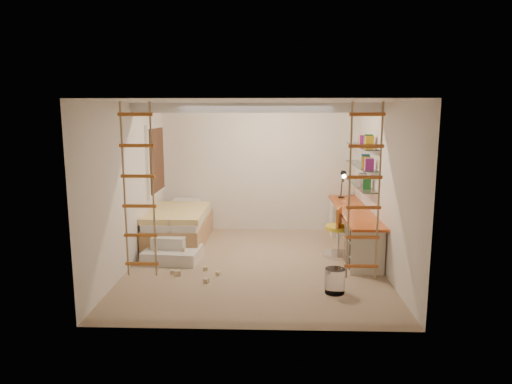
{
  "coord_description": "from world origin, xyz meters",
  "views": [
    {
      "loc": [
        0.24,
        -7.11,
        2.46
      ],
      "look_at": [
        0.0,
        0.3,
        1.15
      ],
      "focal_mm": 32.0,
      "sensor_mm": 36.0,
      "label": 1
    }
  ],
  "objects_px": {
    "desk": "(353,228)",
    "play_platform": "(172,251)",
    "swivel_chair": "(338,238)",
    "bed": "(180,226)"
  },
  "relations": [
    {
      "from": "desk",
      "to": "swivel_chair",
      "type": "relative_size",
      "value": 3.22
    },
    {
      "from": "swivel_chair",
      "to": "play_platform",
      "type": "relative_size",
      "value": 0.9
    },
    {
      "from": "desk",
      "to": "bed",
      "type": "xyz_separation_m",
      "value": [
        -3.2,
        0.36,
        -0.07
      ]
    },
    {
      "from": "bed",
      "to": "swivel_chair",
      "type": "bearing_deg",
      "value": -14.42
    },
    {
      "from": "swivel_chair",
      "to": "play_platform",
      "type": "xyz_separation_m",
      "value": [
        -2.81,
        -0.27,
        -0.16
      ]
    },
    {
      "from": "play_platform",
      "to": "desk",
      "type": "bearing_deg",
      "value": 11.77
    },
    {
      "from": "swivel_chair",
      "to": "bed",
      "type": "bearing_deg",
      "value": 165.58
    },
    {
      "from": "desk",
      "to": "play_platform",
      "type": "xyz_separation_m",
      "value": [
        -3.13,
        -0.65,
        -0.25
      ]
    },
    {
      "from": "desk",
      "to": "bed",
      "type": "height_order",
      "value": "desk"
    },
    {
      "from": "desk",
      "to": "swivel_chair",
      "type": "bearing_deg",
      "value": -130.09
    }
  ]
}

